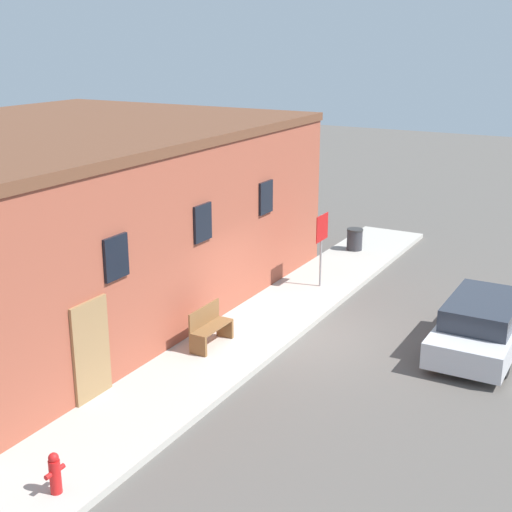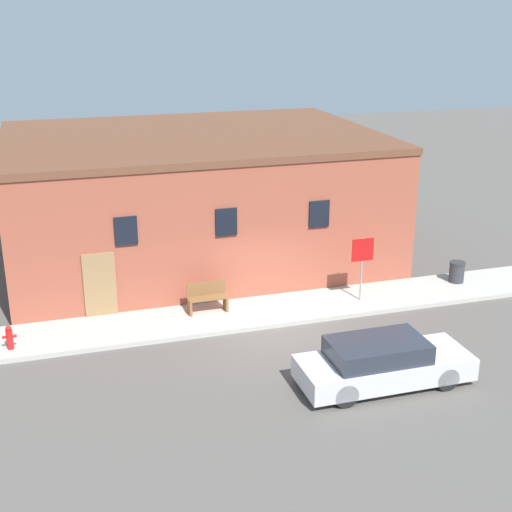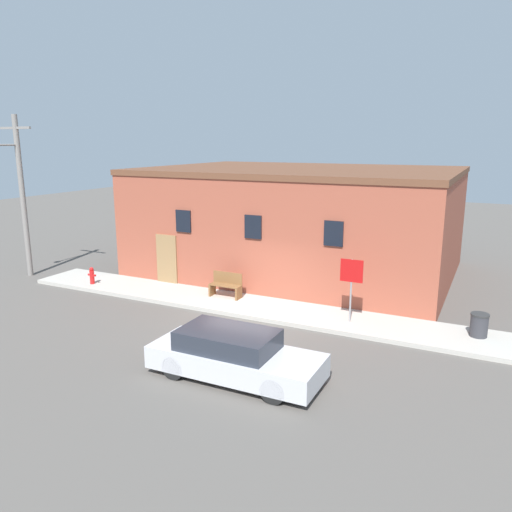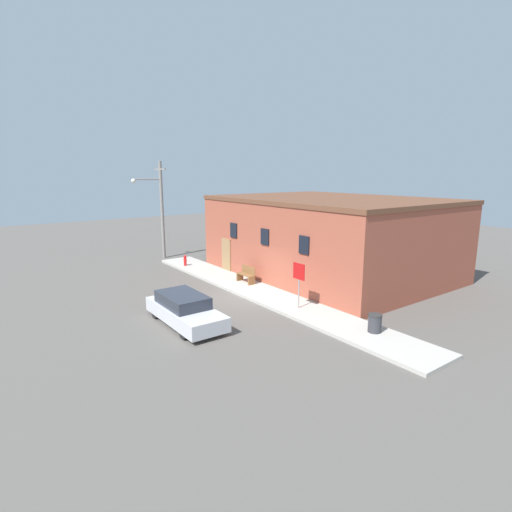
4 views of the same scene
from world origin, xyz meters
name	(u,v)px [view 4 (image 4 of 4)]	position (x,y,z in m)	size (l,w,h in m)	color
ground_plane	(242,297)	(0.00, 0.00, 0.00)	(80.00, 80.00, 0.00)	#56514C
sidewalk	(259,292)	(0.00, 1.12, 0.07)	(20.60, 2.25, 0.15)	#B2ADA3
brick_building	(328,236)	(-0.94, 7.24, 2.41)	(13.69, 10.10, 4.83)	#9E4C38
fire_hydrant	(185,260)	(-7.72, 0.62, 0.51)	(0.39, 0.19, 0.72)	red
stop_sign	(299,277)	(3.27, 0.96, 1.65)	(0.76, 0.06, 2.13)	gray
bench	(246,275)	(-1.77, 1.54, 0.59)	(1.25, 0.44, 0.95)	brown
trash_bin	(375,323)	(7.19, 1.46, 0.52)	(0.55, 0.55, 0.73)	#333338
utility_pole	(160,206)	(-11.68, 0.63, 3.91)	(1.80, 2.31, 7.15)	gray
parked_car	(185,310)	(1.59, -4.00, 0.61)	(4.55, 1.72, 1.27)	black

